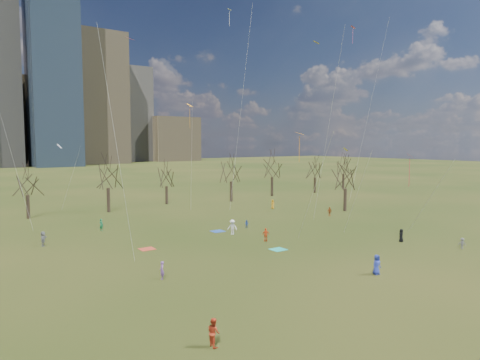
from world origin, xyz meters
TOP-DOWN VIEW (x-y plane):
  - ground at (0.00, 0.00)m, footprint 500.00×500.00m
  - downtown_skyline at (-2.43, 210.64)m, footprint 212.50×78.00m
  - bare_tree_row at (-0.09, 37.22)m, footprint 113.04×29.80m
  - blanket_teal at (-0.29, 4.45)m, footprint 1.60×1.50m
  - blanket_navy at (-0.49, 16.34)m, footprint 1.60×1.50m
  - blanket_crimson at (-11.78, 12.83)m, footprint 1.60×1.50m
  - person_0 at (1.03, -7.24)m, footprint 0.89×0.61m
  - person_2 at (-17.60, -10.29)m, footprint 0.66×0.83m
  - person_3 at (16.23, -6.88)m, footprint 0.71×0.89m
  - person_4 at (1.05, 8.25)m, footprint 1.00×0.72m
  - person_6 at (13.76, -1.06)m, footprint 0.82×0.89m
  - person_7 at (-14.86, 2.42)m, footprint 0.56×0.66m
  - person_8 at (3.90, 15.93)m, footprint 0.65×0.66m
  - person_9 at (-0.04, 13.62)m, footprint 1.30×1.39m
  - person_10 at (20.15, 16.04)m, footprint 0.89×0.48m
  - person_11 at (-20.70, 20.78)m, footprint 1.07×1.62m
  - person_12 at (17.67, 27.07)m, footprint 0.53×0.79m
  - person_13 at (-12.78, 25.42)m, footprint 0.59×0.69m
  - kites_airborne at (0.39, 12.07)m, footprint 56.59×49.15m

SIDE VIEW (x-z plane):
  - ground at x=0.00m, z-range 0.00..0.00m
  - blanket_teal at x=-0.29m, z-range 0.00..0.03m
  - blanket_navy at x=-0.49m, z-range 0.00..0.03m
  - blanket_crimson at x=-11.78m, z-range 0.00..0.03m
  - person_8 at x=3.90m, z-range 0.00..1.07m
  - person_3 at x=16.23m, z-range 0.00..1.21m
  - person_10 at x=20.15m, z-range 0.00..1.45m
  - person_6 at x=13.76m, z-range 0.00..1.52m
  - person_7 at x=-14.86m, z-range 0.00..1.53m
  - person_4 at x=1.05m, z-range 0.00..1.57m
  - person_13 at x=-12.78m, z-range 0.00..1.59m
  - person_12 at x=17.67m, z-range 0.00..1.60m
  - person_2 at x=-17.60m, z-range 0.00..1.65m
  - person_11 at x=-20.70m, z-range 0.00..1.67m
  - person_0 at x=1.03m, z-range 0.00..1.77m
  - person_9 at x=-0.04m, z-range 0.00..1.88m
  - bare_tree_row at x=-0.09m, z-range 1.37..10.87m
  - kites_airborne at x=0.39m, z-range -1.07..28.42m
  - downtown_skyline at x=-2.43m, z-range -19.99..98.01m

